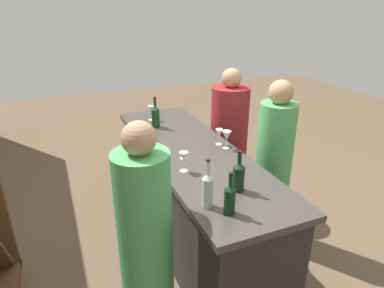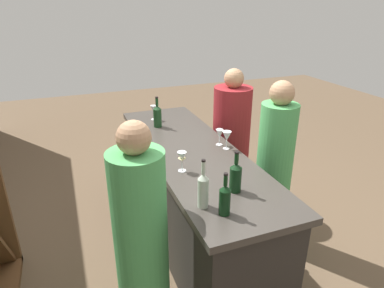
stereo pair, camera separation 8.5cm
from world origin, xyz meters
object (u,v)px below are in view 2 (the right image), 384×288
Objects in this scene: wine_bottle_leftmost_dark_green at (225,199)px; wine_glass_near_left at (227,136)px; person_center_guest at (231,145)px; person_right_guest at (141,242)px; wine_glass_far_left at (182,158)px; wine_glass_near_right at (154,109)px; person_left_guest at (274,170)px; wine_bottle_center_dark_green at (236,176)px; wine_glass_near_center at (220,134)px; wine_bottle_second_left_clear_pale at (203,189)px; wine_bottle_second_right_olive_green at (157,116)px.

wine_bottle_leftmost_dark_green is 0.97m from wine_glass_near_left.
person_right_guest reaches higher than person_center_guest.
wine_glass_near_left is at bearing -62.87° from wine_glass_far_left.
person_left_guest reaches higher than wine_glass_near_right.
person_right_guest is at bearing 65.06° from wine_bottle_leftmost_dark_green.
person_center_guest is (1.24, -0.61, -0.37)m from wine_bottle_center_dark_green.
person_right_guest reaches higher than wine_glass_far_left.
person_center_guest is (0.84, -0.85, -0.36)m from wine_glass_far_left.
wine_bottle_leftmost_dark_green is 1.70m from person_center_guest.
person_right_guest reaches higher than wine_glass_near_center.
wine_bottle_leftmost_dark_green is 0.95× the size of wine_bottle_center_dark_green.
wine_glass_near_center is at bearing 67.53° from person_center_guest.
person_left_guest reaches higher than wine_bottle_second_left_clear_pale.
wine_glass_near_right is at bearing -5.49° from wine_bottle_second_right_olive_green.
wine_glass_near_left reaches higher than wine_glass_far_left.
wine_bottle_leftmost_dark_green is 1.73× the size of wine_glass_near_left.
wine_glass_far_left is (-1.23, 0.12, -0.00)m from wine_glass_near_right.
person_right_guest is (0.22, 0.47, -0.35)m from wine_bottle_leftmost_dark_green.
wine_bottle_second_right_olive_green is 1.98× the size of wine_glass_far_left.
person_center_guest reaches higher than wine_glass_far_left.
person_left_guest reaches higher than wine_glass_far_left.
person_right_guest is at bearing 133.17° from wine_glass_far_left.
wine_bottle_second_left_clear_pale is 0.54m from person_right_guest.
wine_glass_near_left reaches higher than wine_glass_near_right.
wine_glass_far_left is at bearing 4.83° from wine_bottle_leftmost_dark_green.
person_right_guest is (-0.53, 1.34, -0.01)m from person_left_guest.
wine_glass_near_center is at bearing -26.76° from person_left_guest.
wine_glass_near_left is 0.10m from wine_glass_near_center.
person_left_guest reaches higher than wine_bottle_second_right_olive_green.
wine_bottle_second_left_clear_pale reaches higher than wine_glass_near_center.
wine_glass_far_left is (-0.25, 0.49, -0.01)m from wine_glass_near_left.
wine_bottle_second_left_clear_pale is at bearing 174.99° from wine_bottle_second_right_olive_green.
wine_bottle_second_right_olive_green is 0.75m from wine_glass_near_center.
wine_glass_far_left is at bearing 174.65° from wine_bottle_second_right_olive_green.
wine_bottle_center_dark_green is at bearing -174.22° from wine_bottle_second_right_olive_green.
person_left_guest reaches higher than person_right_guest.
person_center_guest is 1.77m from person_right_guest.
wine_glass_near_left is 0.56m from wine_glass_far_left.
wine_glass_near_center is at bearing -23.60° from wine_bottle_leftmost_dark_green.
person_center_guest is 0.99× the size of person_right_guest.
wine_glass_near_left is 0.10× the size of person_right_guest.
wine_glass_near_right is at bearing -1.98° from wine_bottle_leftmost_dark_green.
wine_glass_near_center is 0.71m from person_center_guest.
wine_glass_far_left is at bearing 53.21° from person_right_guest.
person_right_guest is at bearing 125.29° from wine_glass_near_left.
person_left_guest is (0.14, -0.93, -0.34)m from wine_glass_far_left.
person_left_guest is (-0.22, -0.45, -0.33)m from wine_glass_near_center.
wine_bottle_second_left_clear_pale is at bearing 174.93° from wine_glass_near_right.
wine_bottle_center_dark_green reaches higher than wine_glass_near_right.
wine_glass_near_right is 0.91m from person_center_guest.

